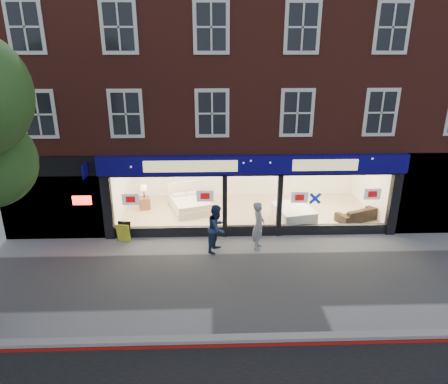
{
  "coord_description": "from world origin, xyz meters",
  "views": [
    {
      "loc": [
        -1.55,
        -11.08,
        7.04
      ],
      "look_at": [
        -1.1,
        2.5,
        2.03
      ],
      "focal_mm": 32.0,
      "sensor_mm": 36.0,
      "label": 1
    }
  ],
  "objects_px": {
    "sofa": "(358,214)",
    "a_board": "(124,232)",
    "display_bed": "(190,204)",
    "pedestrian_grey": "(259,226)",
    "pedestrian_blue": "(217,228)",
    "mattress_stack": "(293,215)"
  },
  "relations": [
    {
      "from": "sofa",
      "to": "a_board",
      "type": "height_order",
      "value": "a_board"
    },
    {
      "from": "sofa",
      "to": "pedestrian_blue",
      "type": "bearing_deg",
      "value": -1.67
    },
    {
      "from": "mattress_stack",
      "to": "pedestrian_grey",
      "type": "distance_m",
      "value": 2.66
    },
    {
      "from": "sofa",
      "to": "a_board",
      "type": "distance_m",
      "value": 9.61
    },
    {
      "from": "mattress_stack",
      "to": "a_board",
      "type": "distance_m",
      "value": 6.86
    },
    {
      "from": "a_board",
      "to": "pedestrian_grey",
      "type": "xyz_separation_m",
      "value": [
        5.04,
        -0.7,
        0.52
      ]
    },
    {
      "from": "sofa",
      "to": "mattress_stack",
      "type": "bearing_deg",
      "value": -19.14
    },
    {
      "from": "pedestrian_grey",
      "to": "pedestrian_blue",
      "type": "bearing_deg",
      "value": 111.92
    },
    {
      "from": "mattress_stack",
      "to": "a_board",
      "type": "xyz_separation_m",
      "value": [
        -6.73,
        -1.3,
        -0.05
      ]
    },
    {
      "from": "pedestrian_grey",
      "to": "pedestrian_blue",
      "type": "xyz_separation_m",
      "value": [
        -1.51,
        -0.12,
        -0.02
      ]
    },
    {
      "from": "mattress_stack",
      "to": "sofa",
      "type": "relative_size",
      "value": 1.04
    },
    {
      "from": "sofa",
      "to": "pedestrian_blue",
      "type": "height_order",
      "value": "pedestrian_blue"
    },
    {
      "from": "sofa",
      "to": "display_bed",
      "type": "bearing_deg",
      "value": -32.94
    },
    {
      "from": "display_bed",
      "to": "sofa",
      "type": "height_order",
      "value": "display_bed"
    },
    {
      "from": "display_bed",
      "to": "mattress_stack",
      "type": "xyz_separation_m",
      "value": [
        4.37,
        -1.47,
        0.03
      ]
    },
    {
      "from": "display_bed",
      "to": "a_board",
      "type": "distance_m",
      "value": 3.64
    },
    {
      "from": "display_bed",
      "to": "mattress_stack",
      "type": "distance_m",
      "value": 4.61
    },
    {
      "from": "pedestrian_blue",
      "to": "a_board",
      "type": "bearing_deg",
      "value": 100.5
    },
    {
      "from": "display_bed",
      "to": "pedestrian_blue",
      "type": "xyz_separation_m",
      "value": [
        1.17,
        -3.59,
        0.48
      ]
    },
    {
      "from": "display_bed",
      "to": "pedestrian_grey",
      "type": "bearing_deg",
      "value": -70.66
    },
    {
      "from": "mattress_stack",
      "to": "pedestrian_blue",
      "type": "xyz_separation_m",
      "value": [
        -3.2,
        -2.12,
        0.45
      ]
    },
    {
      "from": "pedestrian_grey",
      "to": "pedestrian_blue",
      "type": "relative_size",
      "value": 1.02
    }
  ]
}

